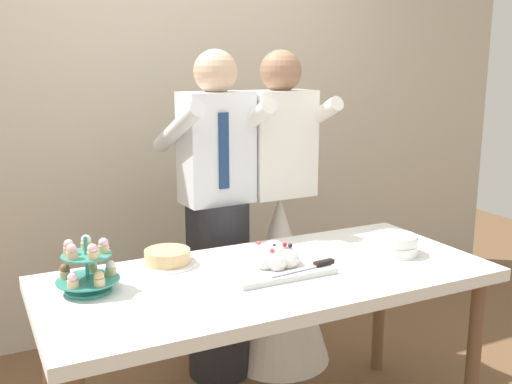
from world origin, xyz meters
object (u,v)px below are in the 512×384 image
at_px(plate_stack, 395,244).
at_px(person_groom, 218,236).
at_px(main_cake_tray, 274,260).
at_px(dessert_table, 269,290).
at_px(person_bride, 279,257).
at_px(cupcake_stand, 87,269).
at_px(round_cake, 167,258).

bearing_deg(plate_stack, person_groom, 128.58).
distance_m(main_cake_tray, person_groom, 0.64).
xyz_separation_m(dessert_table, main_cake_tray, (0.03, 0.02, 0.11)).
xyz_separation_m(dessert_table, plate_stack, (0.60, -0.03, 0.12)).
height_order(dessert_table, person_bride, person_bride).
height_order(cupcake_stand, round_cake, cupcake_stand).
relative_size(dessert_table, round_cake, 7.50).
bearing_deg(plate_stack, main_cake_tray, 174.26).
relative_size(cupcake_stand, plate_stack, 1.15).
xyz_separation_m(plate_stack, round_cake, (-0.94, 0.31, -0.01)).
bearing_deg(person_bride, round_cake, -152.60).
distance_m(round_cake, person_bride, 0.86).
relative_size(main_cake_tray, person_bride, 0.26).
relative_size(round_cake, person_groom, 0.14).
xyz_separation_m(cupcake_stand, round_cake, (0.35, 0.15, -0.06)).
bearing_deg(round_cake, main_cake_tray, -34.15).
height_order(plate_stack, person_groom, person_groom).
relative_size(dessert_table, person_bride, 1.08).
xyz_separation_m(round_cake, person_groom, (0.39, 0.38, -0.06)).
bearing_deg(cupcake_stand, main_cake_tray, -7.90).
xyz_separation_m(main_cake_tray, round_cake, (-0.37, 0.25, -0.01)).
distance_m(cupcake_stand, person_bride, 1.25).
bearing_deg(person_bride, main_cake_tray, -120.43).
relative_size(plate_stack, round_cake, 0.83).
distance_m(main_cake_tray, plate_stack, 0.57).
distance_m(dessert_table, person_groom, 0.66).
bearing_deg(main_cake_tray, plate_stack, -5.74).
bearing_deg(main_cake_tray, cupcake_stand, 172.10).
bearing_deg(dessert_table, main_cake_tray, 34.42).
height_order(cupcake_stand, plate_stack, cupcake_stand).
bearing_deg(main_cake_tray, dessert_table, -145.58).
relative_size(main_cake_tray, plate_stack, 2.18).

